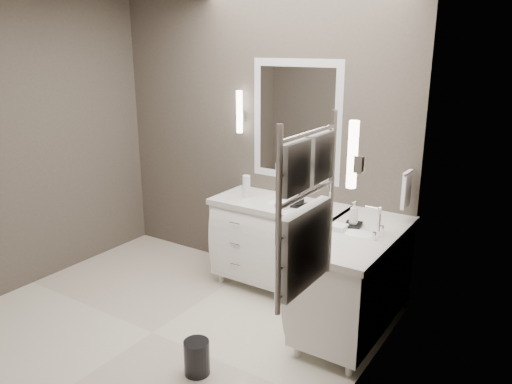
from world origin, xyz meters
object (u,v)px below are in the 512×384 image
Objects in this scene: vanity_right at (355,276)px; waste_bin at (197,357)px; vanity_back at (280,240)px; towel_ladder at (306,219)px.

vanity_right is 4.92× the size of waste_bin.
towel_ladder is (1.10, -1.63, 0.91)m from vanity_back.
vanity_back is 2.16m from towel_ladder.
towel_ladder reaches higher than vanity_right.
vanity_right is 1.60m from towel_ladder.
towel_ladder is at bearing -80.16° from vanity_right.
towel_ladder is 3.57× the size of waste_bin.
towel_ladder is at bearing -12.33° from waste_bin.
towel_ladder is at bearing -55.90° from vanity_back.
waste_bin is (-0.92, 0.20, -1.27)m from towel_ladder.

